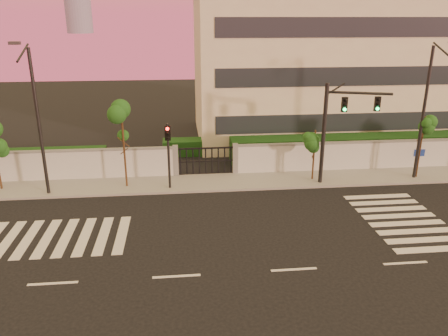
{
  "coord_description": "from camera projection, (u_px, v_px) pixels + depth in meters",
  "views": [
    {
      "loc": [
        -4.65,
        -15.79,
        10.26
      ],
      "look_at": [
        -2.39,
        6.0,
        2.62
      ],
      "focal_mm": 35.0,
      "sensor_mm": 36.0,
      "label": 1
    }
  ],
  "objects": [
    {
      "name": "streetlight_west",
      "position": [
        37.0,
        116.0,
        24.65
      ],
      "size": [
        0.54,
        2.18,
        9.07
      ],
      "color": "black",
      "rests_on": "ground"
    },
    {
      "name": "street_tree_e",
      "position": [
        423.0,
        133.0,
        28.1
      ],
      "size": [
        1.41,
        1.13,
        4.23
      ],
      "color": "#382314",
      "rests_on": "ground"
    },
    {
      "name": "hedge_row",
      "position": [
        259.0,
        151.0,
        32.35
      ],
      "size": [
        41.0,
        4.25,
        1.8
      ],
      "color": "black",
      "rests_on": "ground"
    },
    {
      "name": "street_tree_c",
      "position": [
        123.0,
        126.0,
        26.23
      ],
      "size": [
        1.5,
        1.19,
        5.47
      ],
      "color": "#382314",
      "rests_on": "ground"
    },
    {
      "name": "traffic_signal_secondary",
      "position": [
        168.0,
        149.0,
        26.35
      ],
      "size": [
        0.33,
        0.33,
        4.23
      ],
      "rotation": [
        0.0,
        0.0,
        -0.07
      ],
      "color": "black",
      "rests_on": "ground"
    },
    {
      "name": "streetlight_east",
      "position": [
        426.0,
        107.0,
        27.22
      ],
      "size": [
        0.54,
        2.17,
        9.0
      ],
      "color": "black",
      "rests_on": "ground"
    },
    {
      "name": "road_markings",
      "position": [
        244.0,
        231.0,
        22.03
      ],
      "size": [
        57.0,
        7.62,
        0.02
      ],
      "color": "silver",
      "rests_on": "ground"
    },
    {
      "name": "ground",
      "position": [
        294.0,
        270.0,
        18.66
      ],
      "size": [
        120.0,
        120.0,
        0.0
      ],
      "primitive_type": "plane",
      "color": "black",
      "rests_on": "ground"
    },
    {
      "name": "traffic_signal_main",
      "position": [
        337.0,
        122.0,
        26.89
      ],
      "size": [
        4.02,
        1.39,
        6.47
      ],
      "rotation": [
        0.0,
        0.0,
        -0.32
      ],
      "color": "black",
      "rests_on": "ground"
    },
    {
      "name": "street_tree_d",
      "position": [
        315.0,
        144.0,
        27.9
      ],
      "size": [
        1.35,
        1.07,
        3.44
      ],
      "color": "#382314",
      "rests_on": "ground"
    },
    {
      "name": "institutional_building",
      "position": [
        334.0,
        66.0,
        38.16
      ],
      "size": [
        24.4,
        12.4,
        12.25
      ],
      "color": "beige",
      "rests_on": "ground"
    },
    {
      "name": "sidewalk",
      "position": [
        253.0,
        181.0,
        28.5
      ],
      "size": [
        60.0,
        3.0,
        0.15
      ],
      "primitive_type": "cube",
      "color": "gray",
      "rests_on": "ground"
    },
    {
      "name": "perimeter_wall",
      "position": [
        251.0,
        159.0,
        29.59
      ],
      "size": [
        60.0,
        0.36,
        2.2
      ],
      "color": "silver",
      "rests_on": "ground"
    }
  ]
}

